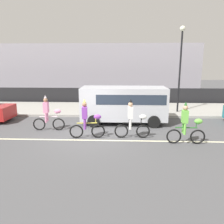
# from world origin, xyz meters

# --- Properties ---
(ground_plane) EXTENTS (80.00, 80.00, 0.00)m
(ground_plane) POSITION_xyz_m (0.00, 0.00, 0.00)
(ground_plane) COLOR #4C4C4F
(road_centre_line) EXTENTS (36.00, 0.14, 0.01)m
(road_centre_line) POSITION_xyz_m (0.00, -0.50, 0.00)
(road_centre_line) COLOR beige
(road_centre_line) RESTS_ON ground
(sidewalk_curb) EXTENTS (60.00, 5.00, 0.15)m
(sidewalk_curb) POSITION_xyz_m (0.00, 6.50, 0.07)
(sidewalk_curb) COLOR #9E9B93
(sidewalk_curb) RESTS_ON ground
(fence_line) EXTENTS (40.00, 0.08, 1.40)m
(fence_line) POSITION_xyz_m (0.00, 9.40, 0.70)
(fence_line) COLOR black
(fence_line) RESTS_ON ground
(building_backdrop) EXTENTS (28.00, 8.00, 5.70)m
(building_backdrop) POSITION_xyz_m (-3.73, 18.00, 2.85)
(building_backdrop) COLOR #99939E
(building_backdrop) RESTS_ON ground
(parade_cyclist_pink) EXTENTS (1.72, 0.50, 1.92)m
(parade_cyclist_pink) POSITION_xyz_m (-2.29, 1.01, 0.84)
(parade_cyclist_pink) COLOR black
(parade_cyclist_pink) RESTS_ON ground
(parade_cyclist_purple) EXTENTS (1.72, 0.50, 1.92)m
(parade_cyclist_purple) POSITION_xyz_m (-0.02, -0.17, 0.84)
(parade_cyclist_purple) COLOR black
(parade_cyclist_purple) RESTS_ON ground
(parade_cyclist_zebra) EXTENTS (1.72, 0.50, 1.92)m
(parade_cyclist_zebra) POSITION_xyz_m (2.15, -0.07, 0.84)
(parade_cyclist_zebra) COLOR black
(parade_cyclist_zebra) RESTS_ON ground
(parade_cyclist_lime) EXTENTS (1.72, 0.50, 1.92)m
(parade_cyclist_lime) POSITION_xyz_m (4.52, -0.76, 0.84)
(parade_cyclist_lime) COLOR black
(parade_cyclist_lime) RESTS_ON ground
(parked_van_silver) EXTENTS (5.00, 2.22, 2.18)m
(parked_van_silver) POSITION_xyz_m (1.81, 2.70, 1.28)
(parked_van_silver) COLOR silver
(parked_van_silver) RESTS_ON ground
(street_lamp_post) EXTENTS (0.36, 0.36, 5.86)m
(street_lamp_post) POSITION_xyz_m (5.66, 5.37, 3.99)
(street_lamp_post) COLOR black
(street_lamp_post) RESTS_ON sidewalk_curb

